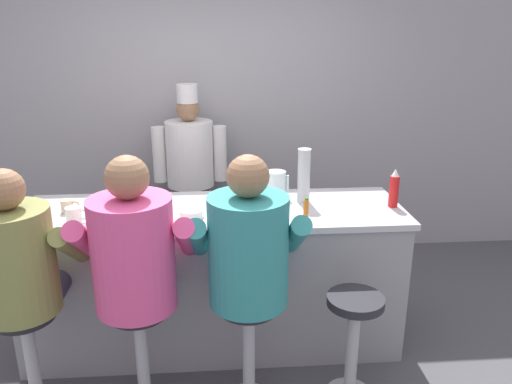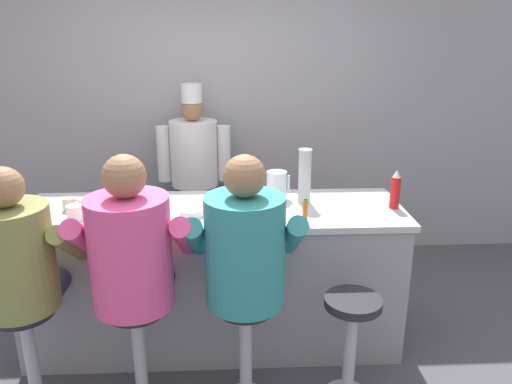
{
  "view_description": "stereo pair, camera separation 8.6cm",
  "coord_description": "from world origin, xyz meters",
  "views": [
    {
      "loc": [
        0.05,
        -2.67,
        2.09
      ],
      "look_at": [
        0.28,
        0.34,
        1.09
      ],
      "focal_mm": 35.0,
      "sensor_mm": 36.0,
      "label": 1
    },
    {
      "loc": [
        0.13,
        -2.68,
        2.09
      ],
      "look_at": [
        0.28,
        0.34,
        1.09
      ],
      "focal_mm": 35.0,
      "sensor_mm": 36.0,
      "label": 2
    }
  ],
  "objects": [
    {
      "name": "diner_seated_olive",
      "position": [
        -1.0,
        -0.24,
        0.91
      ],
      "size": [
        0.61,
        0.6,
        1.45
      ],
      "color": "#B2B5BA",
      "rests_on": "ground_plane"
    },
    {
      "name": "water_pitcher_clear",
      "position": [
        0.43,
        0.54,
        1.07
      ],
      "size": [
        0.16,
        0.14,
        0.19
      ],
      "color": "silver",
      "rests_on": "diner_counter"
    },
    {
      "name": "diner_counter",
      "position": [
        0.0,
        0.37,
        0.49
      ],
      "size": [
        2.49,
        0.75,
        0.97
      ],
      "color": "gray",
      "rests_on": "ground_plane"
    },
    {
      "name": "diner_seated_teal",
      "position": [
        0.19,
        -0.24,
        0.93
      ],
      "size": [
        0.65,
        0.64,
        1.49
      ],
      "color": "#B2B5BA",
      "rests_on": "ground_plane"
    },
    {
      "name": "mustard_bottle_yellow",
      "position": [
        0.2,
        0.22,
        1.07
      ],
      "size": [
        0.06,
        0.06,
        0.21
      ],
      "color": "yellow",
      "rests_on": "diner_counter"
    },
    {
      "name": "coffee_mug_white",
      "position": [
        -0.82,
        0.19,
        1.03
      ],
      "size": [
        0.14,
        0.09,
        0.1
      ],
      "color": "white",
      "rests_on": "diner_counter"
    },
    {
      "name": "coffee_mug_tan",
      "position": [
        -0.91,
        0.39,
        1.02
      ],
      "size": [
        0.12,
        0.08,
        0.08
      ],
      "color": "beige",
      "rests_on": "diner_counter"
    },
    {
      "name": "breakfast_plate",
      "position": [
        -0.62,
        0.29,
        0.99
      ],
      "size": [
        0.23,
        0.23,
        0.05
      ],
      "color": "white",
      "rests_on": "diner_counter"
    },
    {
      "name": "empty_stool_round",
      "position": [
        0.79,
        -0.27,
        0.45
      ],
      "size": [
        0.32,
        0.32,
        0.67
      ],
      "color": "#B2B5BA",
      "rests_on": "ground_plane"
    },
    {
      "name": "cereal_bowl",
      "position": [
        -0.13,
        0.24,
        1.0
      ],
      "size": [
        0.15,
        0.15,
        0.05
      ],
      "color": "white",
      "rests_on": "diner_counter"
    },
    {
      "name": "cook_in_whites_near",
      "position": [
        -0.2,
        1.59,
        0.9
      ],
      "size": [
        0.64,
        0.41,
        1.64
      ],
      "color": "#232328",
      "rests_on": "ground_plane"
    },
    {
      "name": "wall_back",
      "position": [
        0.0,
        1.88,
        1.35
      ],
      "size": [
        10.0,
        0.06,
        2.7
      ],
      "color": "#99999E",
      "rests_on": "ground_plane"
    },
    {
      "name": "ground_plane",
      "position": [
        0.0,
        0.0,
        0.0
      ],
      "size": [
        20.0,
        20.0,
        0.0
      ],
      "primitive_type": "plane",
      "color": "#4C4C51"
    },
    {
      "name": "hot_sauce_bottle_orange",
      "position": [
        0.56,
        0.1,
        1.05
      ],
      "size": [
        0.03,
        0.03,
        0.15
      ],
      "color": "orange",
      "rests_on": "diner_counter"
    },
    {
      "name": "diner_seated_pink",
      "position": [
        -0.41,
        -0.24,
        0.93
      ],
      "size": [
        0.66,
        0.65,
        1.5
      ],
      "color": "#B2B5BA",
      "rests_on": "ground_plane"
    },
    {
      "name": "ketchup_bottle_red",
      "position": [
        1.18,
        0.33,
        1.1
      ],
      "size": [
        0.06,
        0.06,
        0.26
      ],
      "color": "red",
      "rests_on": "diner_counter"
    },
    {
      "name": "cup_stack_steel",
      "position": [
        0.61,
        0.47,
        1.16
      ],
      "size": [
        0.09,
        0.09,
        0.36
      ],
      "color": "#B7BABF",
      "rests_on": "diner_counter"
    }
  ]
}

